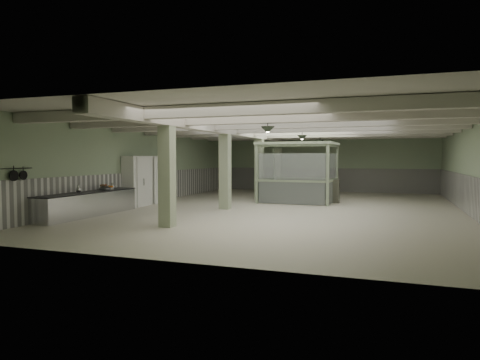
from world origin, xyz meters
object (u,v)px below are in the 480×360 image
(walkin_cooler, at_px, (144,180))
(guard_booth, at_px, (298,163))
(prep_counter, at_px, (89,204))
(filing_cabinet, at_px, (335,191))

(walkin_cooler, relative_size, guard_booth, 0.69)
(prep_counter, xyz_separation_m, walkin_cooler, (-0.08, 3.97, 0.71))
(guard_booth, bearing_deg, filing_cabinet, 5.40)
(guard_booth, distance_m, filing_cabinet, 2.28)
(walkin_cooler, bearing_deg, filing_cabinet, 25.11)
(prep_counter, xyz_separation_m, guard_booth, (6.37, 7.72, 1.48))
(prep_counter, relative_size, guard_booth, 1.33)
(guard_booth, xyz_separation_m, filing_cabinet, (1.81, 0.12, -1.37))
(prep_counter, bearing_deg, walkin_cooler, 91.21)
(walkin_cooler, distance_m, filing_cabinet, 9.14)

